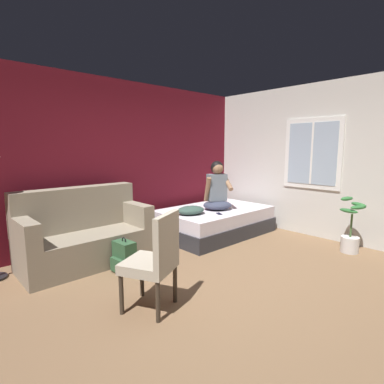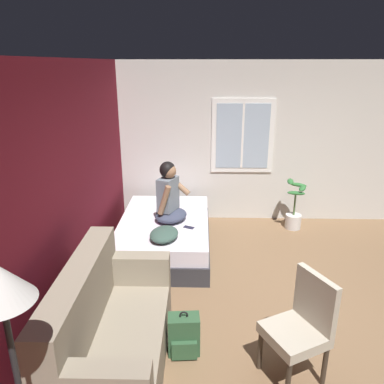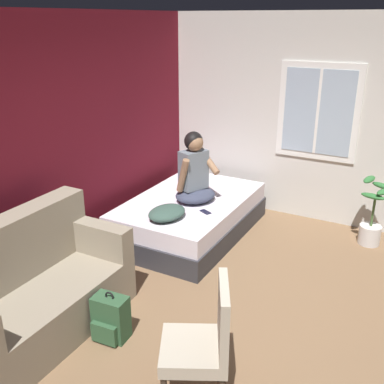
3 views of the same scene
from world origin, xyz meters
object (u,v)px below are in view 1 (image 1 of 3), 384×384
Objects in this scene: couch at (85,235)px; side_chair at (155,258)px; throw_pillow at (191,210)px; bed at (215,221)px; person_seated at (217,190)px; backpack at (124,257)px; cell_phone at (219,214)px; potted_plant at (351,233)px.

side_chair is (-0.00, -1.67, 0.14)m from couch.
side_chair is 2.17m from throw_pillow.
couch is at bearing 169.30° from throw_pillow.
bed is 2.35× the size of person_seated.
backpack is at bearing -171.76° from person_seated.
side_chair is 2.31m from cell_phone.
person_seated is 2.21m from backpack.
backpack is 3.18× the size of cell_phone.
bed is 2.10× the size of side_chair.
person_seated is 1.91× the size of backpack.
side_chair reaches higher than bed.
person_seated reaches higher than throw_pillow.
throw_pillow is 0.56× the size of potted_plant.
person_seated is at bearing 112.36° from potted_plant.
side_chair is 2.04× the size of throw_pillow.
potted_plant is at bearing -32.09° from cell_phone.
couch is 3.72× the size of backpack.
couch reaches higher than potted_plant.
side_chair is 3.23m from potted_plant.
cell_phone is (0.36, -0.31, -0.07)m from throw_pillow.
throw_pillow is at bearing 178.03° from person_seated.
throw_pillow is 0.48m from cell_phone.
bed is 14.28× the size of cell_phone.
potted_plant is at bearing -67.64° from person_seated.
couch is at bearing 143.26° from potted_plant.
couch is at bearing -171.33° from cell_phone.
cell_phone is at bearing -132.05° from person_seated.
person_seated is at bearing -8.40° from couch.
potted_plant is (0.83, -2.01, -0.53)m from person_seated.
potted_plant is (0.79, -2.09, 0.07)m from bed.
potted_plant is at bearing -36.74° from couch.
couch is 1.74× the size of side_chair.
person_seated is 2.24m from potted_plant.
couch is (-2.36, 0.26, 0.16)m from bed.
throw_pillow is 2.51m from potted_plant.
backpack is at bearing -153.87° from cell_phone.
backpack is 0.54× the size of potted_plant.
backpack is at bearing -70.19° from couch.
potted_plant is (1.45, -2.03, -0.25)m from throw_pillow.
side_chair is 6.81× the size of cell_phone.
backpack is at bearing 77.13° from side_chair.
cell_phone is at bearing 26.65° from side_chair.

